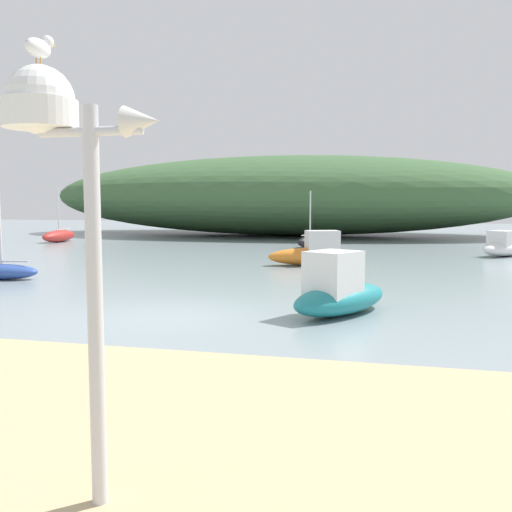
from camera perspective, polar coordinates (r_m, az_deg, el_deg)
ground_plane at (r=12.95m, az=-8.57°, el=-5.89°), size 120.00×120.00×0.00m
distant_hill at (r=44.36m, az=2.95°, el=6.06°), size 38.08×15.82×6.06m
mast_structure at (r=4.57m, az=-19.44°, el=10.81°), size 1.23×0.55×3.34m
seagull_on_radar at (r=4.77m, az=-20.86°, el=19.00°), size 0.14×0.34×0.24m
sailboat_off_point at (r=20.43m, az=-24.10°, el=-1.39°), size 2.54×1.26×2.90m
motorboat_east_reach at (r=12.93m, az=8.28°, el=-3.56°), size 2.52×3.31×1.45m
motorboat_west_reach at (r=29.14m, az=23.72°, el=0.90°), size 3.13×3.58×1.20m
motorboat_outer_mooring at (r=22.94m, az=5.99°, el=0.35°), size 3.81×2.31×1.39m
sailboat_mid_channel at (r=32.19m, az=5.43°, el=1.50°), size 1.60×2.56×3.15m
sailboat_by_sandbar at (r=38.32m, az=-19.12°, el=1.92°), size 1.20×3.59×3.43m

